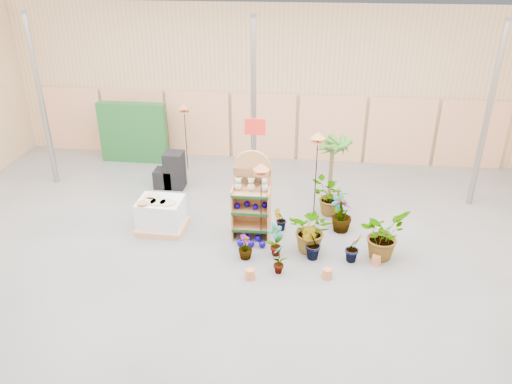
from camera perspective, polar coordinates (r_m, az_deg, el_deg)
room at (r=9.98m, az=-2.12°, el=4.85°), size 15.20×12.10×4.70m
display_shelf at (r=10.91m, az=-0.49°, el=-0.68°), size 0.84×0.54×1.99m
teddy_bears at (r=10.67m, az=-0.45°, el=0.76°), size 0.73×0.18×0.31m
gazing_balls_shelf at (r=10.87m, az=-0.56°, el=-1.53°), size 0.73×0.25×0.14m
gazing_balls_floor at (r=10.93m, az=-0.48°, el=-5.66°), size 0.63×0.39×0.15m
pallet_stack at (r=11.53m, az=-10.79°, el=-2.58°), size 1.08×0.91×0.79m
charcoal_planters at (r=13.52m, az=-9.67°, el=2.18°), size 0.80×0.50×1.00m
trellis_stock at (r=15.28m, az=-13.83°, el=6.61°), size 2.00×0.30×1.80m
offer_sign at (r=12.11m, az=-0.10°, el=5.56°), size 0.50×0.08×2.20m
bird_table_front at (r=10.21m, az=0.60°, el=2.59°), size 0.34×0.34×1.89m
bird_table_right at (r=11.28m, az=7.10°, el=6.09°), size 0.34×0.34×2.15m
bird_table_back at (r=14.09m, az=-8.23°, el=9.44°), size 0.34×0.34×1.97m
palm at (r=12.19m, az=8.77°, el=5.38°), size 0.70×0.70×1.83m
potted_plant_0 at (r=10.41m, az=2.24°, el=-5.52°), size 0.47×0.47×0.75m
potted_plant_1 at (r=10.39m, az=6.33°, el=-5.87°), size 0.44×0.37×0.72m
potted_plant_2 at (r=10.57m, az=6.42°, el=-4.29°), size 1.10×1.02×1.02m
potted_plant_3 at (r=11.43m, az=9.76°, el=-2.54°), size 0.65×0.65×0.84m
potted_plant_4 at (r=11.63m, az=9.44°, el=-2.09°), size 0.50×0.47×0.79m
potted_plant_5 at (r=11.37m, az=2.77°, el=-3.18°), size 0.37×0.36×0.53m
potted_plant_6 at (r=12.04m, az=8.48°, el=-0.59°), size 1.11×1.12×0.94m
potted_plant_7 at (r=10.38m, az=-1.23°, el=-6.29°), size 0.33×0.33×0.54m
potted_plant_8 at (r=9.93m, az=2.64°, el=-7.54°), size 0.39×0.43×0.68m
potted_plant_9 at (r=10.46m, az=11.09°, el=-6.25°), size 0.45×0.43×0.64m
potted_plant_10 at (r=10.64m, az=14.26°, el=-4.70°), size 1.22×1.25×1.05m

